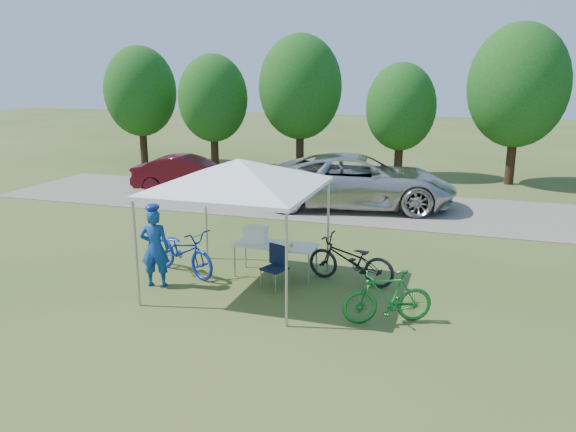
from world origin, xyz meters
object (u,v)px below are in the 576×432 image
folding_table (276,246)px  bike_dark (350,260)px  cooler (256,234)px  bike_blue (183,251)px  bike_green (388,297)px  folding_chair (276,263)px  cyclist (155,248)px  sedan (189,174)px  minivan (358,181)px

folding_table → bike_dark: size_ratio=0.92×
cooler → bike_dark: bearing=2.9°
bike_blue → bike_green: size_ratio=1.22×
folding_chair → cyclist: bearing=-141.3°
cyclist → folding_table: bearing=-165.7°
sedan → bike_dark: bearing=-143.6°
cooler → sedan: size_ratio=0.12×
folding_table → bike_green: bearing=-31.4°
bike_blue → sedan: sedan is taller
minivan → bike_green: bearing=-176.3°
folding_chair → bike_green: size_ratio=0.54×
cooler → bike_green: 3.58m
folding_table → bike_dark: (1.65, 0.11, -0.18)m
folding_chair → sedan: bearing=149.2°
folding_table → bike_dark: bike_dark is taller
cyclist → minivan: 8.81m
bike_dark → sedan: bearing=-123.8°
cyclist → minivan: minivan is taller
bike_blue → cooler: bearing=-50.1°
cyclist → minivan: (2.68, 8.40, 0.06)m
cyclist → bike_blue: (0.18, 0.85, -0.31)m
folding_table → sedan: 9.62m
folding_table → cooler: bearing=-180.0°
bike_dark → cooler: bearing=-77.0°
folding_table → cooler: (-0.47, -0.00, 0.23)m
bike_green → sedan: sedan is taller
folding_table → minivan: bearing=86.2°
cooler → minivan: (0.93, 7.08, -0.02)m
cyclist → bike_green: 4.93m
cyclist → bike_dark: (3.87, 1.43, -0.33)m
folding_chair → minivan: bearing=109.6°
folding_chair → sedan: sedan is taller
sedan → bike_blue: bearing=-163.1°
cooler → sedan: (-5.56, 7.50, -0.22)m
cooler → bike_blue: bearing=-163.5°
folding_table → sedan: size_ratio=0.43×
folding_table → cyclist: cyclist is taller
cooler → cyclist: (-1.75, -1.32, -0.09)m
bike_blue → minivan: (2.50, 7.54, 0.37)m
folding_chair → bike_dark: bike_dark is taller
minivan → sedan: 6.51m
folding_chair → cyclist: 2.55m
folding_table → folding_chair: bearing=-70.3°
bike_green → minivan: minivan is taller
cyclist → minivan: bearing=-124.2°
folding_table → sedan: bearing=128.8°
cyclist → bike_green: cyclist is taller
cyclist → sedan: size_ratio=0.40×
bike_green → folding_chair: bearing=-137.9°
cyclist → cooler: bearing=-159.5°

